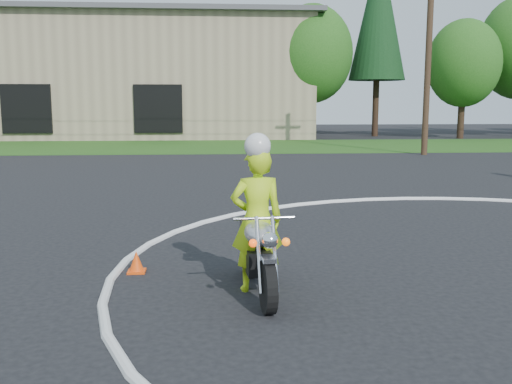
{
  "coord_description": "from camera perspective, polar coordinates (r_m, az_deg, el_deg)",
  "views": [
    {
      "loc": [
        -4.63,
        -4.34,
        2.3
      ],
      "look_at": [
        -4.05,
        3.39,
        1.1
      ],
      "focal_mm": 40.0,
      "sensor_mm": 36.0,
      "label": 1
    }
  ],
  "objects": [
    {
      "name": "grass_strip",
      "position": [
        31.76,
        4.06,
        4.64
      ],
      "size": [
        120.0,
        10.0,
        0.02
      ],
      "primitive_type": "cube",
      "color": "#1E4714",
      "rests_on": "ground"
    },
    {
      "name": "primary_motorcycle",
      "position": [
        6.94,
        0.24,
        -6.11
      ],
      "size": [
        0.7,
        2.01,
        1.06
      ],
      "rotation": [
        0.0,
        0.0,
        0.09
      ],
      "color": "black",
      "rests_on": "ground"
    },
    {
      "name": "rider_primary_grp",
      "position": [
        6.98,
        0.09,
        -2.39
      ],
      "size": [
        0.68,
        0.48,
        1.96
      ],
      "rotation": [
        0.0,
        0.0,
        0.09
      ],
      "color": "#B3E017",
      "rests_on": "ground"
    },
    {
      "name": "warehouse",
      "position": [
        46.34,
        -21.49,
        10.5
      ],
      "size": [
        41.0,
        17.0,
        8.3
      ],
      "color": "tan",
      "rests_on": "ground"
    },
    {
      "name": "treeline",
      "position": [
        43.73,
        22.73,
        13.8
      ],
      "size": [
        38.2,
        8.1,
        14.52
      ],
      "color": "#382619",
      "rests_on": "ground"
    },
    {
      "name": "utility_poles",
      "position": [
        27.26,
        16.93,
        14.53
      ],
      "size": [
        41.6,
        1.12,
        10.0
      ],
      "color": "#473321",
      "rests_on": "ground"
    }
  ]
}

